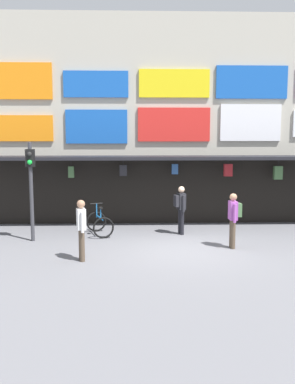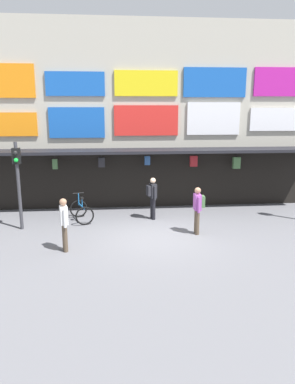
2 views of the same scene
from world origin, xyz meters
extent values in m
plane|color=slate|center=(0.00, 0.00, 0.00)|extent=(80.00, 80.00, 0.00)
cube|color=#B2AD9E|center=(0.00, 4.60, 4.00)|extent=(18.00, 1.20, 8.00)
cube|color=black|center=(0.00, 3.30, 2.60)|extent=(15.30, 1.40, 0.12)
cube|color=orange|center=(-5.90, 3.95, 5.44)|extent=(2.65, 0.08, 1.35)
cube|color=blue|center=(-2.95, 3.95, 5.34)|extent=(2.43, 0.08, 0.98)
cube|color=yellow|center=(0.00, 3.95, 5.37)|extent=(2.67, 0.08, 1.05)
cube|color=blue|center=(2.95, 3.95, 5.43)|extent=(2.72, 0.08, 1.23)
cube|color=#B71E93|center=(5.90, 3.95, 5.47)|extent=(2.45, 0.08, 1.21)
cube|color=orange|center=(-5.90, 3.95, 3.69)|extent=(2.62, 0.08, 0.98)
cube|color=blue|center=(-2.95, 3.95, 3.76)|extent=(2.34, 0.08, 1.27)
cube|color=red|center=(0.00, 3.95, 3.83)|extent=(2.76, 0.08, 1.28)
cube|color=white|center=(2.95, 3.95, 3.91)|extent=(2.33, 0.08, 1.40)
cube|color=white|center=(5.90, 3.95, 3.87)|extent=(2.60, 0.08, 1.01)
cylinder|color=black|center=(-3.89, 3.53, 2.41)|extent=(0.02, 0.02, 0.27)
cube|color=#477042|center=(-3.89, 3.53, 2.06)|extent=(0.21, 0.13, 0.42)
cylinder|color=black|center=(-1.94, 3.43, 2.43)|extent=(0.02, 0.02, 0.22)
cube|color=#232328|center=(-1.94, 3.43, 2.12)|extent=(0.27, 0.16, 0.40)
cylinder|color=black|center=(0.01, 3.54, 2.45)|extent=(0.02, 0.02, 0.19)
cube|color=#2D5693|center=(0.01, 3.54, 2.16)|extent=(0.24, 0.14, 0.38)
cylinder|color=black|center=(2.00, 3.38, 2.45)|extent=(0.02, 0.02, 0.18)
cube|color=maroon|center=(2.00, 3.38, 2.13)|extent=(0.31, 0.19, 0.46)
cylinder|color=black|center=(3.93, 3.49, 2.41)|extent=(0.02, 0.02, 0.27)
cube|color=#477042|center=(3.93, 3.49, 2.02)|extent=(0.32, 0.19, 0.50)
cube|color=black|center=(0.00, 3.98, 1.25)|extent=(15.30, 0.04, 2.50)
cylinder|color=#38383D|center=(-4.84, 1.23, 1.60)|extent=(0.12, 0.12, 3.20)
cube|color=black|center=(-4.84, 1.23, 2.70)|extent=(0.30, 0.27, 0.56)
sphere|color=black|center=(-4.82, 1.10, 2.83)|extent=(0.15, 0.15, 0.15)
sphere|color=#19DB3D|center=(-4.82, 1.10, 2.57)|extent=(0.15, 0.15, 0.15)
torus|color=black|center=(-2.89, 2.54, 0.36)|extent=(0.70, 0.27, 0.72)
torus|color=black|center=(-2.56, 1.50, 0.36)|extent=(0.70, 0.27, 0.72)
cylinder|color=#1E66A8|center=(-2.72, 2.02, 0.61)|extent=(0.35, 0.96, 0.05)
cylinder|color=#1E66A8|center=(-2.67, 1.86, 0.78)|extent=(0.04, 0.04, 0.35)
cube|color=black|center=(-2.67, 1.86, 0.97)|extent=(0.16, 0.22, 0.06)
cylinder|color=#1E66A8|center=(-2.86, 2.47, 0.78)|extent=(0.04, 0.04, 0.50)
cylinder|color=black|center=(-2.86, 2.47, 1.03)|extent=(0.43, 0.17, 0.04)
cylinder|color=brown|center=(1.46, 0.05, 0.44)|extent=(0.14, 0.14, 0.88)
cylinder|color=brown|center=(1.45, 0.23, 0.44)|extent=(0.14, 0.14, 0.88)
cube|color=#9E4CA8|center=(1.46, 0.14, 1.16)|extent=(0.23, 0.36, 0.56)
sphere|color=#A87A5B|center=(1.46, 0.14, 1.57)|extent=(0.22, 0.22, 0.22)
cylinder|color=#9E4CA8|center=(1.46, -0.08, 1.11)|extent=(0.09, 0.09, 0.56)
cylinder|color=#9E4CA8|center=(1.45, 0.36, 1.11)|extent=(0.09, 0.09, 0.56)
cube|color=#477042|center=(1.62, 0.14, 1.18)|extent=(0.16, 0.28, 0.40)
cylinder|color=brown|center=(-2.94, -1.14, 0.44)|extent=(0.14, 0.14, 0.88)
cylinder|color=brown|center=(-2.99, -0.97, 0.44)|extent=(0.14, 0.14, 0.88)
cube|color=white|center=(-2.96, -1.06, 1.16)|extent=(0.30, 0.40, 0.56)
sphere|color=#A87A5B|center=(-2.96, -1.06, 1.57)|extent=(0.22, 0.22, 0.22)
cylinder|color=white|center=(-2.91, -1.27, 1.11)|extent=(0.09, 0.09, 0.56)
cylinder|color=white|center=(-3.02, -0.84, 1.11)|extent=(0.09, 0.09, 0.56)
cylinder|color=black|center=(0.08, 2.13, 0.44)|extent=(0.14, 0.14, 0.88)
cylinder|color=black|center=(0.12, 1.96, 0.44)|extent=(0.14, 0.14, 0.88)
cube|color=#232328|center=(0.10, 2.05, 1.16)|extent=(0.30, 0.40, 0.56)
sphere|color=beige|center=(0.10, 2.05, 1.57)|extent=(0.22, 0.22, 0.22)
cylinder|color=#232328|center=(0.04, 2.26, 1.11)|extent=(0.09, 0.09, 0.56)
cylinder|color=#232328|center=(0.15, 1.83, 1.11)|extent=(0.09, 0.09, 0.56)
cube|color=#232328|center=(-0.06, 2.01, 1.18)|extent=(0.23, 0.31, 0.40)
camera|label=1|loc=(-1.52, -12.35, 3.36)|focal=39.56mm
camera|label=2|loc=(-1.37, -11.80, 4.30)|focal=33.78mm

